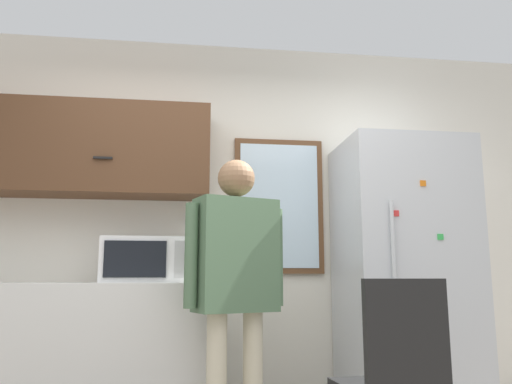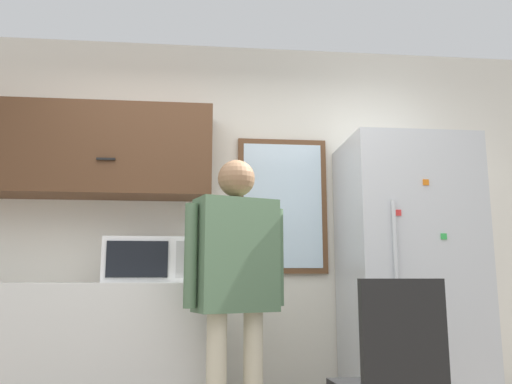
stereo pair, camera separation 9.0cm
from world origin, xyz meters
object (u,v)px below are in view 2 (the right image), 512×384
Objects in this scene: microwave at (149,260)px; refrigerator at (409,280)px; chair at (394,375)px; person at (236,270)px.

refrigerator is at bearing -1.45° from microwave.
microwave is 1.67m from chair.
person is 1.72× the size of chair.
refrigerator is at bearing -0.69° from person.
person reaches higher than microwave.
chair is (0.68, -0.56, -0.47)m from person.
person is (0.53, -0.46, -0.07)m from microwave.
microwave is at bearing -45.57° from chair.
person is at bearing -160.60° from refrigerator.
microwave is at bearing 178.55° from refrigerator.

